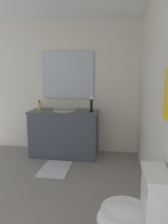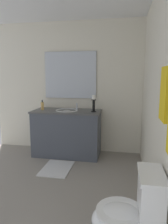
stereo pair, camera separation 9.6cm
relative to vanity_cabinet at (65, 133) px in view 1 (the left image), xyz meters
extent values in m
cube|color=gray|center=(1.16, -0.10, -0.43)|extent=(2.98, 2.92, 0.02)
cube|color=silver|center=(1.16, 1.36, 0.81)|extent=(2.98, 0.04, 2.45)
cube|color=silver|center=(-0.33, -0.10, 0.81)|extent=(0.04, 2.92, 2.45)
cube|color=#474C56|center=(0.00, 0.00, -0.02)|extent=(0.55, 1.20, 0.81)
cube|color=#4C4C4C|center=(0.00, 0.00, 0.40)|extent=(0.58, 1.23, 0.03)
sphere|color=black|center=(-0.10, -0.61, 0.02)|extent=(0.02, 0.02, 0.02)
sphere|color=black|center=(0.10, -0.61, 0.02)|extent=(0.02, 0.02, 0.02)
ellipsoid|color=white|center=(0.00, 0.00, 0.37)|extent=(0.38, 0.30, 0.11)
torus|color=white|center=(0.00, 0.00, 0.42)|extent=(0.40, 0.40, 0.02)
cylinder|color=silver|center=(0.00, 0.19, 0.49)|extent=(0.02, 0.02, 0.14)
cube|color=silver|center=(-0.28, 0.00, 1.05)|extent=(0.02, 0.99, 0.87)
cylinder|color=black|center=(0.03, 0.50, 0.42)|extent=(0.09, 0.09, 0.01)
cylinder|color=black|center=(0.03, 0.50, 0.52)|extent=(0.04, 0.04, 0.20)
cylinder|color=black|center=(0.03, 0.50, 0.63)|extent=(0.08, 0.08, 0.01)
cylinder|color=white|center=(0.03, 0.50, 0.67)|extent=(0.06, 0.06, 0.07)
cylinder|color=#E5B259|center=(0.00, -0.46, 0.49)|extent=(0.06, 0.06, 0.14)
cylinder|color=black|center=(0.00, -0.46, 0.58)|extent=(0.02, 0.02, 0.04)
ellipsoid|color=white|center=(2.08, 1.01, -0.10)|extent=(0.38, 0.46, 0.24)
cylinder|color=white|center=(2.08, 1.01, -0.02)|extent=(0.39, 0.39, 0.03)
cube|color=white|center=(2.08, 1.23, 0.14)|extent=(0.36, 0.17, 0.32)
cube|color=white|center=(2.08, 1.23, 0.32)|extent=(0.38, 0.19, 0.03)
cube|color=silver|center=(0.62, 0.00, -0.41)|extent=(0.60, 0.44, 0.02)
camera|label=1|loc=(3.60, 0.92, 1.04)|focal=33.40mm
camera|label=2|loc=(3.59, 1.01, 1.04)|focal=33.40mm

